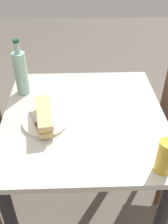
% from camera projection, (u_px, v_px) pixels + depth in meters
% --- Properties ---
extents(ground_plane, '(8.00, 8.00, 0.00)m').
position_uv_depth(ground_plane, '(84.00, 201.00, 1.81)').
color(ground_plane, '#6B6056').
extents(dining_table, '(0.90, 0.84, 0.76)m').
position_uv_depth(dining_table, '(84.00, 134.00, 1.43)').
color(dining_table, beige).
rests_on(dining_table, ground).
extents(plate_near, '(0.22, 0.22, 0.01)m').
position_uv_depth(plate_near, '(45.00, 122.00, 1.29)').
color(plate_near, silver).
rests_on(plate_near, dining_table).
extents(baguette_sandwich_near, '(0.26, 0.11, 0.07)m').
position_uv_depth(baguette_sandwich_near, '(44.00, 116.00, 1.27)').
color(baguette_sandwich_near, '#DBB77A').
rests_on(baguette_sandwich_near, plate_near).
extents(knife_near, '(0.17, 0.08, 0.01)m').
position_uv_depth(knife_near, '(36.00, 123.00, 1.27)').
color(knife_near, silver).
rests_on(knife_near, plate_near).
extents(water_bottle, '(0.07, 0.07, 0.32)m').
position_uv_depth(water_bottle, '(21.00, 72.00, 1.45)').
color(water_bottle, '#99C6B7').
rests_on(water_bottle, dining_table).
extents(beer_glass, '(0.07, 0.07, 0.15)m').
position_uv_depth(beer_glass, '(165.00, 157.00, 1.02)').
color(beer_glass, gold).
rests_on(beer_glass, dining_table).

